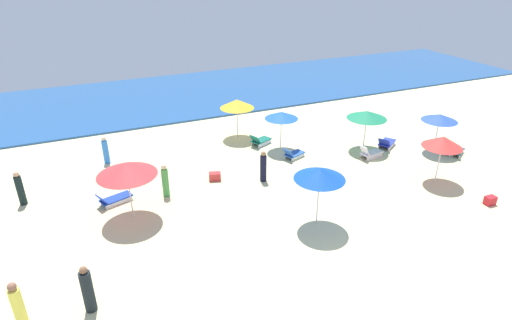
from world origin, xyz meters
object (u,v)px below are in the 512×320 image
object	(u,v)px
lounge_chair_4_0	(114,199)
cooler_box_0	(490,200)
lounge_chair_3_0	(456,151)
umbrella_4	(126,169)
beachgoer_3	(263,167)
umbrella_7	(443,142)
umbrella_1	(367,115)
umbrella_3	(440,118)
umbrella_0	(281,115)
beachgoer_2	(88,290)
umbrella_2	(237,104)
lounge_chair_0_0	(293,154)
beachgoer_1	(106,151)
lounge_chair_0_1	(260,140)
lounge_chair_1_0	(370,153)
beachgoer_4	(20,189)
beachgoer_0	(18,306)
lounge_chair_3_1	(452,150)
cooler_box_1	(215,176)
umbrella_6	(320,174)
beachgoer_5	(165,181)
lounge_chair_1_1	(386,143)

from	to	relation	value
lounge_chair_4_0	cooler_box_0	xyz separation A→B (m)	(15.23, -6.75, -0.03)
lounge_chair_3_0	umbrella_4	size ratio (longest dim) A/B	0.54
umbrella_4	beachgoer_3	world-z (taller)	umbrella_4
lounge_chair_4_0	umbrella_7	distance (m)	15.31
umbrella_1	umbrella_3	size ratio (longest dim) A/B	1.04
umbrella_0	beachgoer_2	xyz separation A→B (m)	(-10.86, -8.52, -1.26)
umbrella_2	umbrella_4	world-z (taller)	umbrella_4
lounge_chair_0_0	beachgoer_1	world-z (taller)	beachgoer_1
lounge_chair_0_0	lounge_chair_0_1	distance (m)	2.53
lounge_chair_1_0	cooler_box_0	bearing A→B (deg)	-170.63
lounge_chair_1_0	umbrella_3	size ratio (longest dim) A/B	0.65
umbrella_0	lounge_chair_0_0	bearing A→B (deg)	-85.21
umbrella_4	beachgoer_4	world-z (taller)	umbrella_4
beachgoer_0	beachgoer_2	size ratio (longest dim) A/B	0.96
lounge_chair_4_0	beachgoer_0	world-z (taller)	beachgoer_0
lounge_chair_3_0	lounge_chair_3_1	size ratio (longest dim) A/B	0.90
umbrella_2	beachgoer_0	bearing A→B (deg)	-135.49
cooler_box_1	umbrella_3	bearing A→B (deg)	-171.39
beachgoer_2	lounge_chair_1_0	bearing A→B (deg)	29.81
umbrella_2	umbrella_3	size ratio (longest dim) A/B	1.08
umbrella_4	cooler_box_0	distance (m)	15.71
umbrella_6	cooler_box_1	distance (m)	6.27
lounge_chair_3_1	umbrella_0	bearing A→B (deg)	55.42
lounge_chair_4_0	beachgoer_0	distance (m)	6.98
lounge_chair_0_1	beachgoer_0	distance (m)	15.21
lounge_chair_0_0	lounge_chair_3_1	distance (m)	8.82
umbrella_1	beachgoer_0	xyz separation A→B (m)	(-17.12, -6.53, -1.28)
umbrella_0	lounge_chair_0_0	world-z (taller)	umbrella_0
umbrella_7	beachgoer_5	xyz separation A→B (m)	(-12.34, 3.89, -1.33)
beachgoer_5	lounge_chair_1_0	bearing A→B (deg)	83.60
lounge_chair_0_1	cooler_box_1	world-z (taller)	lounge_chair_0_1
umbrella_6	lounge_chair_3_1	bearing A→B (deg)	15.72
cooler_box_0	beachgoer_4	bearing A→B (deg)	158.39
beachgoer_4	umbrella_6	bearing A→B (deg)	-54.61
lounge_chair_0_1	umbrella_7	size ratio (longest dim) A/B	0.61
beachgoer_2	cooler_box_1	distance (m)	9.06
lounge_chair_0_0	cooler_box_0	size ratio (longest dim) A/B	2.80
lounge_chair_1_1	beachgoer_5	distance (m)	12.79
lounge_chair_0_1	beachgoer_0	xyz separation A→B (m)	(-11.96, -9.38, 0.49)
beachgoer_1	lounge_chair_3_1	bearing A→B (deg)	-167.88
umbrella_7	umbrella_3	bearing A→B (deg)	46.96
umbrella_1	lounge_chair_4_0	bearing A→B (deg)	-178.15
lounge_chair_3_0	beachgoer_3	bearing A→B (deg)	49.65
beachgoer_4	cooler_box_0	xyz separation A→B (m)	(18.92, -8.32, -0.57)
umbrella_4	beachgoer_4	size ratio (longest dim) A/B	1.58
lounge_chair_0_1	umbrella_7	world-z (taller)	umbrella_7
umbrella_0	cooler_box_1	xyz separation A→B (m)	(-4.60, -2.00, -1.84)
umbrella_2	lounge_chair_3_1	size ratio (longest dim) A/B	1.56
beachgoer_5	umbrella_6	bearing A→B (deg)	42.83
lounge_chair_0_0	beachgoer_0	size ratio (longest dim) A/B	0.83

